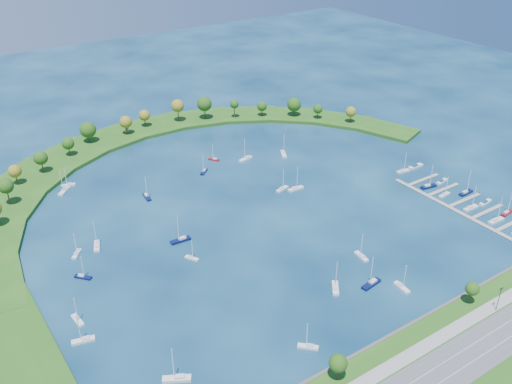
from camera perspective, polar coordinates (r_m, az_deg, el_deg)
ground at (r=278.69m, az=-0.27°, el=-1.41°), size 700.00×700.00×0.00m
south_shoreline at (r=208.27m, az=19.67°, el=-15.37°), size 420.00×43.10×11.60m
breakwater at (r=298.31m, az=-12.98°, el=0.18°), size 286.74×247.64×2.00m
breakwater_trees at (r=336.72m, az=-10.86°, el=5.67°), size 240.90×89.65×15.32m
harbor_tower at (r=364.31m, az=-12.78°, el=6.20°), size 2.60×2.60×4.61m
dock_system at (r=294.96m, az=20.55°, el=-1.52°), size 24.28×82.00×1.60m
moored_boat_0 at (r=324.71m, az=-4.22°, el=3.32°), size 5.16×6.31×9.46m
moored_boat_1 at (r=240.93m, az=-16.89°, el=-8.04°), size 6.17×6.70×10.48m
moored_boat_2 at (r=232.60m, az=14.35°, el=-9.12°), size 3.04×7.97×11.43m
moored_boat_3 at (r=306.54m, az=-18.58°, el=0.15°), size 8.05×8.02×13.05m
moored_boat_4 at (r=290.59m, az=-10.85°, el=-0.41°), size 3.35×8.40×12.02m
moored_boat_5 at (r=293.28m, az=3.98°, el=0.38°), size 8.85×2.68×12.91m
moored_boat_6 at (r=330.69m, az=2.76°, el=3.88°), size 6.30×9.06×13.10m
moored_boat_7 at (r=255.27m, az=-17.47°, el=-5.84°), size 5.96×6.83×10.46m
moored_boat_8 at (r=242.72m, az=-6.44°, el=-6.49°), size 4.54×6.29×9.15m
moored_boat_9 at (r=312.10m, az=-18.23°, el=0.73°), size 7.20×3.57×10.19m
moored_boat_10 at (r=254.23m, az=-7.53°, el=-4.72°), size 9.30×3.12×13.46m
moored_boat_11 at (r=246.09m, az=10.48°, el=-6.27°), size 3.30×8.03×11.46m
moored_boat_12 at (r=292.81m, az=2.64°, el=0.36°), size 8.20×4.17×11.61m
moored_boat_13 at (r=231.54m, az=11.44°, el=-8.91°), size 9.67×3.92×13.81m
moored_boat_14 at (r=311.29m, az=-5.23°, el=2.09°), size 6.68×6.34×10.59m
moored_boat_15 at (r=220.74m, az=-17.40°, el=-12.03°), size 2.68×7.64×11.02m
moored_boat_16 at (r=202.09m, az=5.23°, el=-15.05°), size 6.47×6.51×10.54m
moored_boat_17 at (r=192.89m, az=-7.88°, el=-17.90°), size 9.28×6.78×13.53m
moored_boat_18 at (r=257.75m, az=-15.60°, el=-5.15°), size 5.29×8.72×12.40m
moored_boat_19 at (r=227.10m, az=7.93°, el=-9.42°), size 7.07×8.18×12.49m
moored_boat_20 at (r=324.29m, az=-1.03°, el=3.38°), size 9.11×4.30×12.92m
moored_boat_21 at (r=212.04m, az=-16.85°, el=-13.91°), size 8.28×4.11×11.73m
docked_boat_2 at (r=288.30m, az=22.84°, el=-2.60°), size 9.00×2.78×13.12m
docked_boat_3 at (r=297.08m, az=23.75°, el=-1.86°), size 8.08×3.23×11.54m
docked_boat_4 at (r=294.65m, az=20.66°, el=-1.45°), size 8.67×2.61×12.67m
docked_boat_5 at (r=302.43m, az=21.91°, el=-0.96°), size 8.60×3.33×1.71m
docked_boat_6 at (r=302.53m, az=18.29°, el=-0.21°), size 7.41×2.73×10.64m
docked_boat_7 at (r=307.82m, az=20.21°, el=-0.02°), size 8.98×2.98×13.01m
docked_boat_8 at (r=307.90m, az=16.83°, el=0.58°), size 9.15×3.86×13.03m
docked_boat_9 at (r=315.57m, az=18.06°, el=1.02°), size 8.28×3.58×1.64m
docked_boat_10 at (r=320.64m, az=14.46°, el=2.09°), size 7.96×3.20×11.38m
docked_boat_11 at (r=327.65m, az=15.64°, el=2.49°), size 9.62×2.92×1.95m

